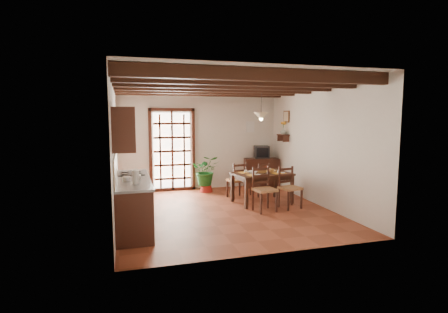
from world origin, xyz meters
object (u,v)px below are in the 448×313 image
object	(u,v)px
sideboard	(261,173)
crt_tv	(262,152)
dining_table	(262,177)
chair_near_right	(290,195)
chair_near_left	(264,197)
chair_far_right	(260,185)
potted_plant	(206,171)
pendant_lamp	(261,115)
kitchen_counter	(133,202)
chair_far_left	(237,187)

from	to	relation	value
sideboard	crt_tv	xyz separation A→B (m)	(0.00, -0.01, 0.61)
dining_table	chair_near_right	xyz separation A→B (m)	(0.42, -0.63, -0.34)
chair_near_left	chair_far_right	world-z (taller)	chair_near_left
chair_near_right	sideboard	distance (m)	2.41
potted_plant	pendant_lamp	xyz separation A→B (m)	(1.01, -1.44, 1.51)
potted_plant	sideboard	bearing A→B (deg)	7.22
dining_table	crt_tv	distance (m)	1.93
sideboard	crt_tv	distance (m)	0.61
dining_table	potted_plant	size ratio (longest dim) A/B	0.67
chair_near_right	dining_table	bearing A→B (deg)	112.84
kitchen_counter	chair_near_right	size ratio (longest dim) A/B	2.44
chair_near_left	sideboard	bearing A→B (deg)	61.60
chair_far_right	potted_plant	size ratio (longest dim) A/B	0.41
chair_far_left	crt_tv	size ratio (longest dim) A/B	1.89
kitchen_counter	chair_far_left	world-z (taller)	kitchen_counter
kitchen_counter	pendant_lamp	distance (m)	3.61
dining_table	pendant_lamp	distance (m)	1.45
chair_near_right	chair_far_left	world-z (taller)	chair_near_right
chair_far_right	crt_tv	world-z (taller)	crt_tv
chair_near_right	potted_plant	world-z (taller)	potted_plant
chair_far_left	potted_plant	size ratio (longest dim) A/B	0.43
pendant_lamp	chair_far_left	bearing A→B (deg)	128.68
crt_tv	pendant_lamp	world-z (taller)	pendant_lamp
chair_far_left	chair_far_right	distance (m)	0.66
chair_near_left	potted_plant	world-z (taller)	potted_plant
sideboard	potted_plant	world-z (taller)	potted_plant
crt_tv	kitchen_counter	bearing A→B (deg)	-130.01
chair_far_left	sideboard	xyz separation A→B (m)	(1.12, 1.14, 0.13)
dining_table	chair_far_left	distance (m)	0.83
chair_near_left	chair_far_left	size ratio (longest dim) A/B	1.05
chair_near_right	chair_far_left	distance (m)	1.51
chair_near_left	sideboard	world-z (taller)	chair_near_left
crt_tv	pendant_lamp	xyz separation A→B (m)	(-0.70, -1.66, 1.05)
chair_near_left	pendant_lamp	size ratio (longest dim) A/B	1.14
pendant_lamp	chair_far_right	bearing A→B (deg)	68.94
dining_table	chair_far_right	size ratio (longest dim) A/B	1.65
chair_far_left	crt_tv	bearing A→B (deg)	-145.96
dining_table	crt_tv	size ratio (longest dim) A/B	2.96
dining_table	chair_near_left	size ratio (longest dim) A/B	1.49
chair_near_left	pendant_lamp	xyz separation A→B (m)	(0.24, 0.82, 1.78)
chair_far_right	potted_plant	bearing A→B (deg)	-52.75
chair_far_left	pendant_lamp	distance (m)	1.91
chair_near_left	crt_tv	xyz separation A→B (m)	(0.94, 2.47, 0.73)
chair_near_right	pendant_lamp	size ratio (longest dim) A/B	1.09
dining_table	chair_far_left	world-z (taller)	chair_far_left
chair_near_left	kitchen_counter	bearing A→B (deg)	179.48
kitchen_counter	dining_table	distance (m)	3.20
dining_table	chair_near_right	distance (m)	0.83
chair_near_right	crt_tv	xyz separation A→B (m)	(0.28, 2.38, 0.74)
chair_near_left	crt_tv	size ratio (longest dim) A/B	1.99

